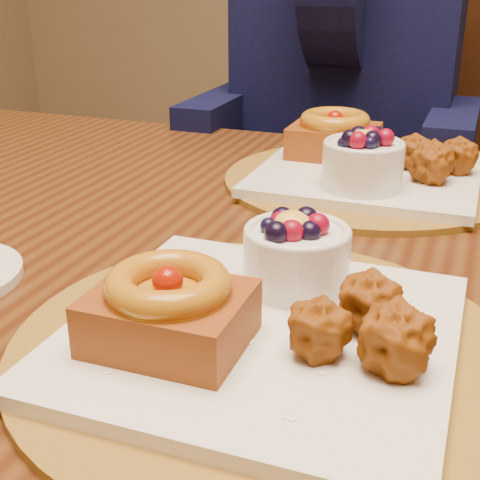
# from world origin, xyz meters

# --- Properties ---
(dining_table) EXTENTS (1.60, 0.90, 0.76)m
(dining_table) POSITION_xyz_m (0.01, 0.05, 0.68)
(dining_table) COLOR #3A190A
(dining_table) RESTS_ON ground
(place_setting_near) EXTENTS (0.38, 0.38, 0.09)m
(place_setting_near) POSITION_xyz_m (0.01, -0.16, 0.78)
(place_setting_near) COLOR brown
(place_setting_near) RESTS_ON dining_table
(place_setting_far) EXTENTS (0.38, 0.38, 0.09)m
(place_setting_far) POSITION_xyz_m (0.00, 0.27, 0.78)
(place_setting_far) COLOR brown
(place_setting_far) RESTS_ON dining_table
(chair_far) EXTENTS (0.65, 0.65, 1.01)m
(chair_far) POSITION_xyz_m (0.09, 0.84, 0.56)
(chair_far) COLOR black
(chair_far) RESTS_ON ground
(diner) EXTENTS (0.50, 0.49, 0.82)m
(diner) POSITION_xyz_m (-0.12, 0.72, 0.88)
(diner) COLOR black
(diner) RESTS_ON ground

